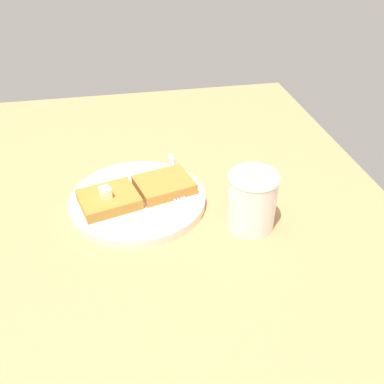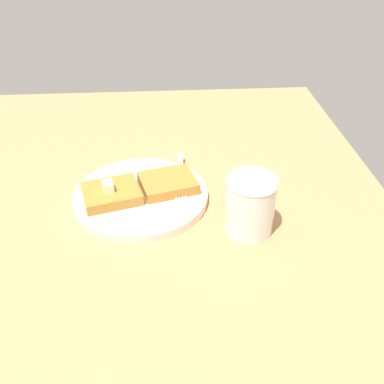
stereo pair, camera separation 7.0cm
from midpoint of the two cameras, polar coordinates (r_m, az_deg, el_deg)
The scene contains 7 objects.
table_surface at distance 74.18cm, azimuth -11.86°, elevation -4.07°, with size 108.78×108.78×2.54cm, color #AF8151.
plate at distance 75.23cm, azimuth -4.21°, elevation -0.58°, with size 23.56×23.56×1.56cm.
toast_slice_left at distance 73.49cm, azimuth -8.04°, elevation -0.30°, with size 9.40×7.85×1.90cm, color #A7742C.
toast_slice_middle at distance 75.45cm, azimuth -0.59°, elevation 1.13°, with size 9.40×7.85×1.90cm, color #B2732E.
butter_pat_primary at distance 71.98cm, azimuth -8.47°, elevation 0.63°, with size 1.85×1.66×1.85cm, color #F5F1C7.
fork at distance 78.20cm, azimuth 1.04°, elevation 1.81°, with size 2.35×16.05×0.36cm.
syrup_jar at distance 67.73cm, azimuth 10.63°, elevation -2.16°, with size 7.95×7.95×9.61cm.
Camera 2 is at (14.79, -57.52, 47.29)cm, focal length 40.00 mm.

